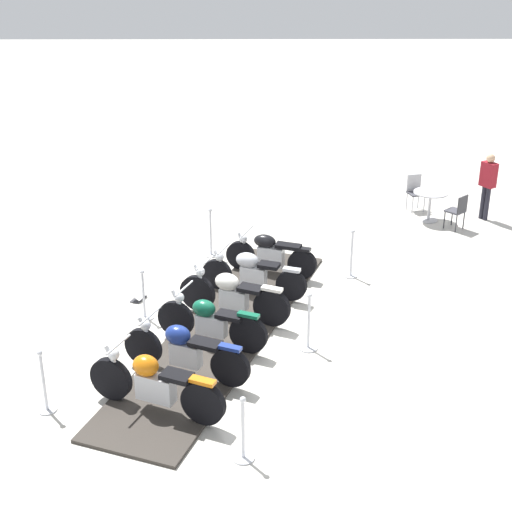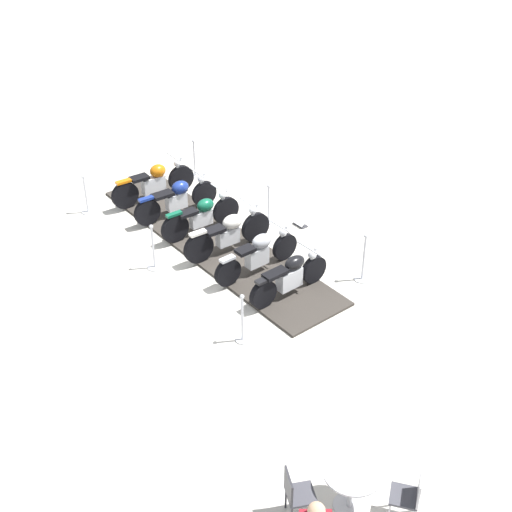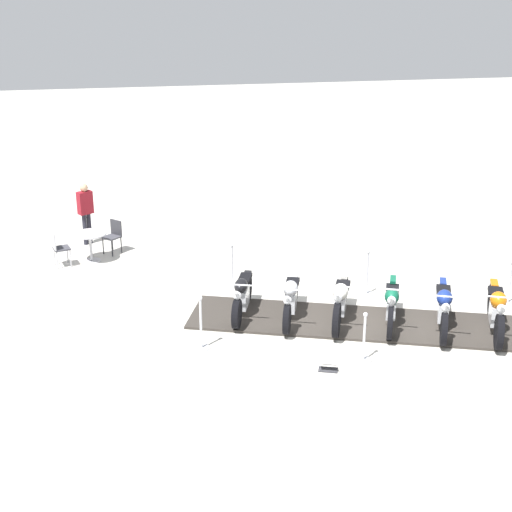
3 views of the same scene
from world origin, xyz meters
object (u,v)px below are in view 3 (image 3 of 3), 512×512
(motorcycle_chrome, at_px, (291,298))
(stanchion_right_mid, at_px, (364,346))
(stanchion_left_mid, at_px, (367,281))
(cafe_chair_across_table, at_px, (58,246))
(stanchion_right_front, at_px, (201,332))
(cafe_table, at_px, (90,240))
(stanchion_left_front, at_px, (232,271))
(motorcycle_navy, at_px, (443,307))
(motorcycle_copper, at_px, (496,310))
(info_placard, at_px, (328,367))
(cafe_chair_near_table, at_px, (113,234))
(stanchion_left_rear, at_px, (509,290))
(bystander_person, at_px, (85,208))
(motorcycle_black, at_px, (242,295))
(motorcycle_cream, at_px, (341,300))
(motorcycle_forest, at_px, (391,304))

(motorcycle_chrome, relative_size, stanchion_right_mid, 2.09)
(stanchion_left_mid, height_order, cafe_chair_across_table, stanchion_left_mid)
(stanchion_right_front, xyz_separation_m, stanchion_left_mid, (-1.93, 4.15, -0.02))
(stanchion_right_mid, xyz_separation_m, cafe_table, (-6.61, -5.15, 0.27))
(stanchion_left_front, bearing_deg, stanchion_left_mid, 69.23)
(motorcycle_navy, height_order, motorcycle_copper, motorcycle_copper)
(stanchion_right_front, xyz_separation_m, info_placard, (1.37, 2.22, -0.30))
(stanchion_right_mid, relative_size, cafe_chair_near_table, 1.14)
(stanchion_left_rear, distance_m, stanchion_right_mid, 4.58)
(stanchion_left_rear, height_order, bystander_person, bystander_person)
(motorcycle_chrome, relative_size, bystander_person, 1.23)
(stanchion_right_front, bearing_deg, cafe_chair_across_table, -150.66)
(stanchion_left_mid, height_order, stanchion_right_mid, stanchion_left_mid)
(stanchion_left_front, xyz_separation_m, cafe_chair_near_table, (-2.97, -2.72, 0.13))
(stanchion_left_mid, bearing_deg, cafe_chair_across_table, -115.13)
(motorcycle_black, bearing_deg, stanchion_right_mid, 57.94)
(stanchion_left_rear, height_order, stanchion_left_mid, stanchion_left_mid)
(motorcycle_cream, relative_size, stanchion_right_front, 1.86)
(motorcycle_copper, height_order, stanchion_left_rear, motorcycle_copper)
(motorcycle_chrome, distance_m, stanchion_right_front, 2.27)
(info_placard, relative_size, cafe_chair_near_table, 0.46)
(motorcycle_forest, relative_size, cafe_chair_near_table, 2.23)
(stanchion_left_rear, bearing_deg, stanchion_right_front, -83.66)
(motorcycle_chrome, height_order, cafe_chair_across_table, motorcycle_chrome)
(stanchion_right_mid, bearing_deg, motorcycle_black, -142.03)
(bystander_person, bearing_deg, stanchion_right_mid, 2.57)
(stanchion_right_front, relative_size, stanchion_left_front, 1.05)
(motorcycle_navy, bearing_deg, stanchion_right_front, -68.75)
(stanchion_left_mid, height_order, cafe_table, stanchion_left_mid)
(stanchion_right_front, bearing_deg, bystander_person, -161.89)
(stanchion_right_front, bearing_deg, stanchion_left_front, 159.23)
(cafe_chair_across_table, bearing_deg, stanchion_right_mid, -62.25)
(motorcycle_cream, xyz_separation_m, cafe_table, (-4.92, -5.22, 0.05))
(stanchion_right_mid, bearing_deg, cafe_chair_near_table, -147.60)
(stanchion_right_front, relative_size, info_placard, 2.78)
(motorcycle_forest, height_order, cafe_chair_near_table, motorcycle_forest)
(motorcycle_chrome, height_order, motorcycle_cream, motorcycle_cream)
(motorcycle_copper, xyz_separation_m, bystander_person, (-7.49, -8.31, 0.50))
(motorcycle_cream, distance_m, cafe_chair_across_table, 7.64)
(motorcycle_forest, relative_size, motorcycle_navy, 0.93)
(cafe_chair_across_table, bearing_deg, bystander_person, 52.04)
(motorcycle_navy, relative_size, cafe_chair_near_table, 2.40)
(motorcycle_black, xyz_separation_m, info_placard, (2.69, 1.14, -0.44))
(info_placard, height_order, cafe_table, cafe_table)
(motorcycle_black, bearing_deg, motorcycle_cream, 88.95)
(motorcycle_copper, bearing_deg, bystander_person, -108.05)
(motorcycle_copper, xyz_separation_m, info_placard, (0.79, -3.83, -0.47))
(motorcycle_navy, relative_size, stanchion_left_front, 1.98)
(stanchion_left_front, xyz_separation_m, bystander_person, (-3.86, -3.42, 0.65))
(cafe_table, relative_size, cafe_chair_near_table, 0.97)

